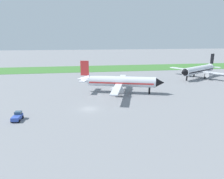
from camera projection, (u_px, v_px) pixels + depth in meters
ground_plane at (89, 109)px, 57.18m from camera, size 600.00×600.00×0.00m
grass_taxiway_strip at (83, 69)px, 131.14m from camera, size 360.00×28.00×0.08m
airplane_midfield_jet at (120, 82)px, 73.28m from camera, size 31.59×31.91×11.56m
airplane_parked_jet_far at (199, 70)px, 100.55m from camera, size 29.28×29.29×11.53m
pushback_tug_near_gate at (17, 117)px, 49.25m from camera, size 2.29×3.73×1.95m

